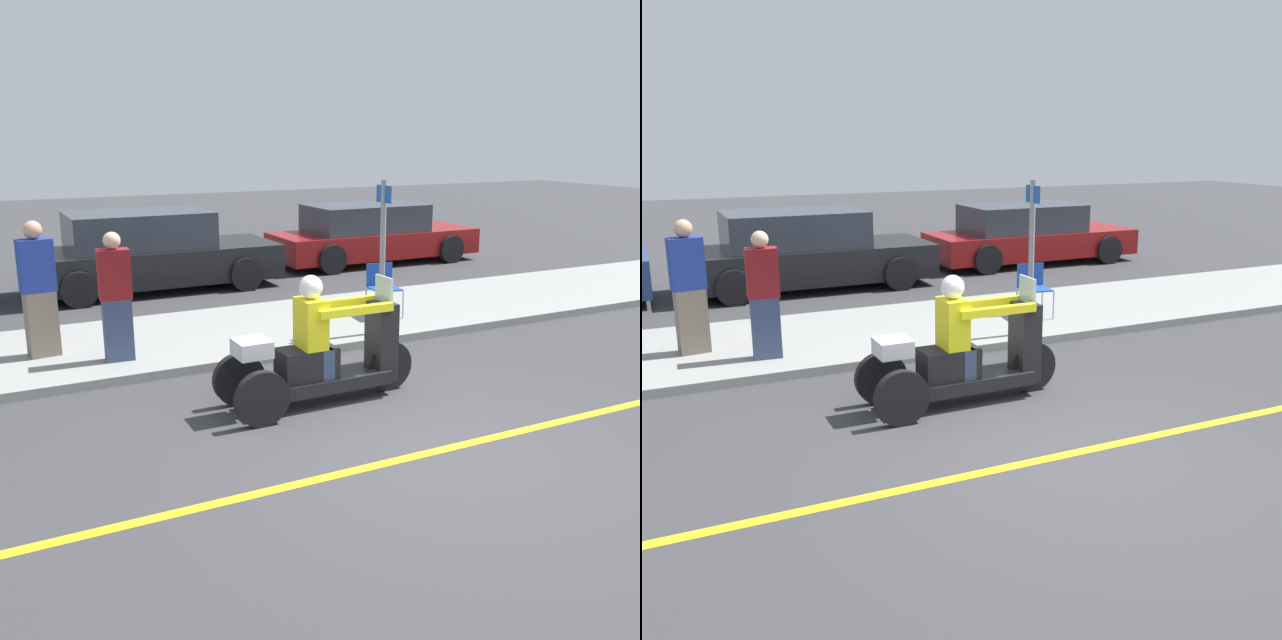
% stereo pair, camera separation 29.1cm
% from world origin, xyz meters
% --- Properties ---
extents(ground_plane, '(60.00, 60.00, 0.00)m').
position_xyz_m(ground_plane, '(0.00, 0.00, 0.00)').
color(ground_plane, '#38383A').
extents(lane_stripe, '(24.00, 0.12, 0.01)m').
position_xyz_m(lane_stripe, '(-0.39, 0.00, 0.00)').
color(lane_stripe, gold).
rests_on(lane_stripe, ground).
extents(sidewalk_strip, '(28.00, 2.80, 0.12)m').
position_xyz_m(sidewalk_strip, '(0.00, 4.60, 0.06)').
color(sidewalk_strip, gray).
rests_on(sidewalk_strip, ground).
extents(motorcycle_trike, '(2.33, 0.78, 1.47)m').
position_xyz_m(motorcycle_trike, '(-0.38, 1.65, 0.52)').
color(motorcycle_trike, black).
rests_on(motorcycle_trike, ground).
extents(spectator_by_tree, '(0.41, 0.26, 1.65)m').
position_xyz_m(spectator_by_tree, '(-2.15, 3.87, 0.91)').
color(spectator_by_tree, '#38476B').
rests_on(spectator_by_tree, sidewalk_strip).
extents(spectator_with_child, '(0.45, 0.31, 1.76)m').
position_xyz_m(spectator_with_child, '(-2.99, 4.50, 0.97)').
color(spectator_with_child, '#726656').
rests_on(spectator_with_child, sidewalk_strip).
extents(folding_chair_curbside, '(0.52, 0.52, 0.82)m').
position_xyz_m(folding_chair_curbside, '(2.08, 4.34, 0.62)').
color(folding_chair_curbside, '#A5A8AD').
rests_on(folding_chair_curbside, sidewalk_strip).
extents(parked_car_lot_far, '(4.73, 2.07, 1.51)m').
position_xyz_m(parked_car_lot_far, '(-0.62, 8.47, 0.71)').
color(parked_car_lot_far, black).
rests_on(parked_car_lot_far, ground).
extents(parked_car_lot_right, '(4.82, 1.96, 1.36)m').
position_xyz_m(parked_car_lot_right, '(4.72, 9.11, 0.65)').
color(parked_car_lot_right, maroon).
rests_on(parked_car_lot_right, ground).
extents(street_sign, '(0.08, 0.36, 2.20)m').
position_xyz_m(street_sign, '(1.52, 3.45, 1.32)').
color(street_sign, gray).
rests_on(street_sign, sidewalk_strip).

